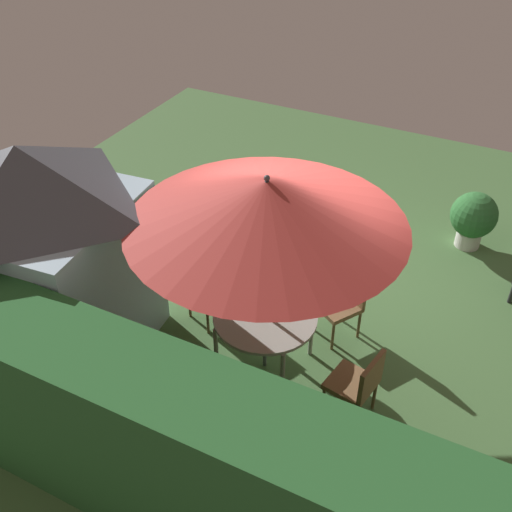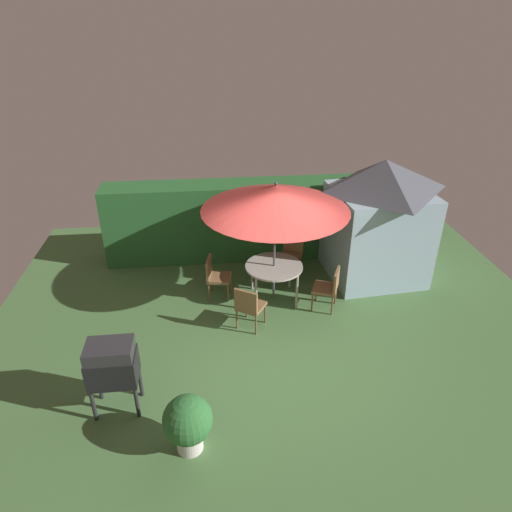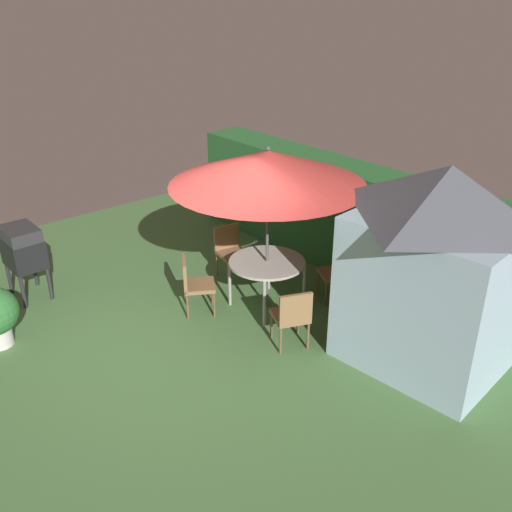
{
  "view_description": "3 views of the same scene",
  "coord_description": "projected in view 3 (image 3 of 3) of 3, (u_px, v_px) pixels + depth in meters",
  "views": [
    {
      "loc": [
        -2.06,
        5.94,
        5.34
      ],
      "look_at": [
        0.37,
        1.13,
        1.27
      ],
      "focal_mm": 42.44,
      "sensor_mm": 36.0,
      "label": 1
    },
    {
      "loc": [
        -1.1,
        -6.35,
        5.32
      ],
      "look_at": [
        -0.33,
        1.06,
        1.26
      ],
      "focal_mm": 31.75,
      "sensor_mm": 36.0,
      "label": 2
    },
    {
      "loc": [
        5.73,
        -3.56,
        4.53
      ],
      "look_at": [
        0.37,
        1.02,
        1.13
      ],
      "focal_mm": 39.18,
      "sensor_mm": 36.0,
      "label": 3
    }
  ],
  "objects": [
    {
      "name": "patio_table",
      "position": [
        267.0,
        265.0,
        8.48
      ],
      "size": [
        1.16,
        1.16,
        0.79
      ],
      "color": "#B2ADA3",
      "rests_on": "ground"
    },
    {
      "name": "chair_near_shed",
      "position": [
        292.0,
        315.0,
        7.58
      ],
      "size": [
        0.61,
        0.61,
        0.9
      ],
      "color": "olive",
      "rests_on": "ground"
    },
    {
      "name": "ground_plane",
      "position": [
        185.0,
        339.0,
        7.98
      ],
      "size": [
        11.0,
        11.0,
        0.0
      ],
      "primitive_type": "plane",
      "color": "#47703D"
    },
    {
      "name": "chair_far_side",
      "position": [
        340.0,
        269.0,
        8.81
      ],
      "size": [
        0.62,
        0.62,
        0.9
      ],
      "color": "olive",
      "rests_on": "ground"
    },
    {
      "name": "garden_shed",
      "position": [
        437.0,
        266.0,
        7.04
      ],
      "size": [
        2.23,
        2.08,
        2.67
      ],
      "color": "#9EBCD1",
      "rests_on": "ground"
    },
    {
      "name": "hedge_backdrop",
      "position": [
        351.0,
        219.0,
        9.62
      ],
      "size": [
        7.19,
        0.84,
        1.84
      ],
      "color": "#28602D",
      "rests_on": "ground"
    },
    {
      "name": "bbq_grill",
      "position": [
        23.0,
        249.0,
        8.72
      ],
      "size": [
        0.7,
        0.51,
        1.2
      ],
      "color": "black",
      "rests_on": "ground"
    },
    {
      "name": "chair_toward_house",
      "position": [
        194.0,
        282.0,
        8.42
      ],
      "size": [
        0.64,
        0.64,
        0.9
      ],
      "color": "olive",
      "rests_on": "ground"
    },
    {
      "name": "patio_umbrella",
      "position": [
        268.0,
        168.0,
        7.81
      ],
      "size": [
        2.83,
        2.83,
        2.56
      ],
      "color": "#4C4C51",
      "rests_on": "ground"
    },
    {
      "name": "chair_toward_hedge",
      "position": [
        230.0,
        248.0,
        9.51
      ],
      "size": [
        0.54,
        0.54,
        0.9
      ],
      "color": "olive",
      "rests_on": "ground"
    }
  ]
}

